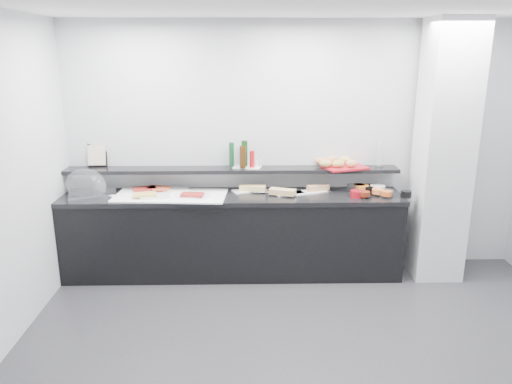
{
  "coord_description": "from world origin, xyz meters",
  "views": [
    {
      "loc": [
        -0.55,
        -3.39,
        2.38
      ],
      "look_at": [
        -0.45,
        1.45,
        1.0
      ],
      "focal_mm": 35.0,
      "sensor_mm": 36.0,
      "label": 1
    }
  ],
  "objects_px": {
    "sandwich_plate_mid": "(289,193)",
    "condiment_tray": "(247,167)",
    "framed_print": "(98,155)",
    "carafe": "(379,154)",
    "bread_tray": "(345,167)",
    "cloche_base": "(93,194)"
  },
  "relations": [
    {
      "from": "condiment_tray",
      "to": "carafe",
      "type": "bearing_deg",
      "value": 11.7
    },
    {
      "from": "condiment_tray",
      "to": "framed_print",
      "type": "bearing_deg",
      "value": -170.86
    },
    {
      "from": "bread_tray",
      "to": "carafe",
      "type": "distance_m",
      "value": 0.4
    },
    {
      "from": "cloche_base",
      "to": "sandwich_plate_mid",
      "type": "height_order",
      "value": "cloche_base"
    },
    {
      "from": "sandwich_plate_mid",
      "to": "carafe",
      "type": "bearing_deg",
      "value": -11.41
    },
    {
      "from": "framed_print",
      "to": "bread_tray",
      "type": "height_order",
      "value": "framed_print"
    },
    {
      "from": "framed_print",
      "to": "cloche_base",
      "type": "bearing_deg",
      "value": -94.34
    },
    {
      "from": "sandwich_plate_mid",
      "to": "framed_print",
      "type": "xyz_separation_m",
      "value": [
        -2.09,
        0.28,
        0.37
      ]
    },
    {
      "from": "sandwich_plate_mid",
      "to": "condiment_tray",
      "type": "relative_size",
      "value": 1.08
    },
    {
      "from": "framed_print",
      "to": "bread_tray",
      "type": "xyz_separation_m",
      "value": [
        2.69,
        -0.14,
        -0.12
      ]
    },
    {
      "from": "sandwich_plate_mid",
      "to": "carafe",
      "type": "xyz_separation_m",
      "value": [
        0.98,
        0.17,
        0.39
      ]
    },
    {
      "from": "cloche_base",
      "to": "bread_tray",
      "type": "height_order",
      "value": "bread_tray"
    },
    {
      "from": "condiment_tray",
      "to": "carafe",
      "type": "relative_size",
      "value": 0.97
    },
    {
      "from": "cloche_base",
      "to": "framed_print",
      "type": "xyz_separation_m",
      "value": [
        -0.01,
        0.31,
        0.36
      ]
    },
    {
      "from": "condiment_tray",
      "to": "bread_tray",
      "type": "distance_m",
      "value": 1.06
    },
    {
      "from": "carafe",
      "to": "cloche_base",
      "type": "bearing_deg",
      "value": -176.23
    },
    {
      "from": "sandwich_plate_mid",
      "to": "bread_tray",
      "type": "relative_size",
      "value": 0.71
    },
    {
      "from": "sandwich_plate_mid",
      "to": "carafe",
      "type": "relative_size",
      "value": 1.05
    },
    {
      "from": "bread_tray",
      "to": "sandwich_plate_mid",
      "type": "bearing_deg",
      "value": 174.28
    },
    {
      "from": "sandwich_plate_mid",
      "to": "condiment_tray",
      "type": "xyz_separation_m",
      "value": [
        -0.45,
        0.19,
        0.25
      ]
    },
    {
      "from": "framed_print",
      "to": "condiment_tray",
      "type": "bearing_deg",
      "value": -8.79
    },
    {
      "from": "framed_print",
      "to": "carafe",
      "type": "bearing_deg",
      "value": -7.6
    }
  ]
}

